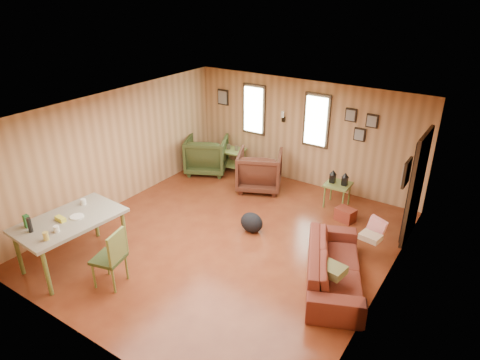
% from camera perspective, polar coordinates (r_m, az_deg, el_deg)
% --- Properties ---
extents(room, '(5.54, 6.04, 2.44)m').
position_cam_1_polar(room, '(7.48, 0.55, 0.43)').
color(room, brown).
rests_on(room, ground).
extents(sofa, '(1.38, 2.14, 0.81)m').
position_cam_1_polar(sofa, '(6.87, 12.55, -10.44)').
color(sofa, maroon).
rests_on(sofa, ground).
extents(recliner_brown, '(1.24, 1.21, 0.98)m').
position_cam_1_polar(recliner_brown, '(9.60, 2.63, 1.54)').
color(recliner_brown, '#452014').
rests_on(recliner_brown, ground).
extents(recliner_green, '(1.26, 1.23, 0.98)m').
position_cam_1_polar(recliner_green, '(10.51, -4.47, 3.63)').
color(recliner_green, '#323E1C').
rests_on(recliner_green, ground).
extents(end_table, '(0.60, 0.56, 0.69)m').
position_cam_1_polar(end_table, '(10.54, -0.95, 3.15)').
color(end_table, olive).
rests_on(end_table, ground).
extents(side_table, '(0.51, 0.51, 0.80)m').
position_cam_1_polar(side_table, '(9.04, 12.97, -0.34)').
color(side_table, olive).
rests_on(side_table, ground).
extents(cooler, '(0.42, 0.34, 0.26)m').
position_cam_1_polar(cooler, '(8.71, 13.87, -4.50)').
color(cooler, maroon).
rests_on(cooler, ground).
extents(backpack, '(0.50, 0.41, 0.38)m').
position_cam_1_polar(backpack, '(8.08, 1.56, -5.68)').
color(backpack, black).
rests_on(backpack, ground).
extents(sofa_pillows, '(0.61, 1.70, 0.35)m').
position_cam_1_polar(sofa_pillows, '(7.03, 14.97, -8.89)').
color(sofa_pillows, brown).
rests_on(sofa_pillows, sofa).
extents(dining_table, '(1.10, 1.72, 1.08)m').
position_cam_1_polar(dining_table, '(7.47, -21.86, -5.38)').
color(dining_table, gray).
rests_on(dining_table, ground).
extents(dining_chair, '(0.53, 0.53, 0.97)m').
position_cam_1_polar(dining_chair, '(6.86, -16.70, -9.62)').
color(dining_chair, '#323E1C').
rests_on(dining_chair, ground).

